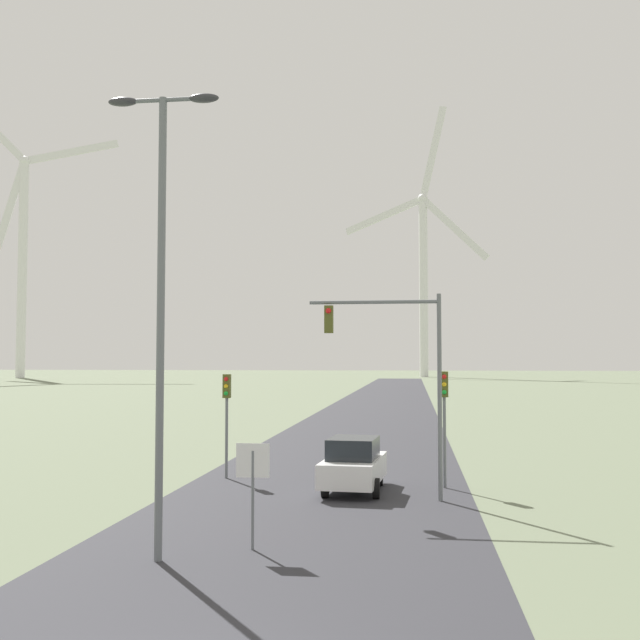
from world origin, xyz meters
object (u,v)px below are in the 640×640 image
(traffic_light_post_near_right, at_px, (444,402))
(wind_turbine_far_left, at_px, (23,244))
(car_approaching, at_px, (354,464))
(wind_turbine_left, at_px, (423,264))
(streetlamp, at_px, (161,270))
(traffic_light_post_near_left, at_px, (227,402))
(stop_sign_near, at_px, (253,475))
(traffic_light_mast_overhead, at_px, (396,355))

(traffic_light_post_near_right, xyz_separation_m, wind_turbine_far_left, (-95.97, 145.08, 29.91))
(car_approaching, xyz_separation_m, wind_turbine_far_left, (-92.86, 146.17, 31.97))
(car_approaching, distance_m, wind_turbine_far_left, 176.09)
(car_approaching, relative_size, wind_turbine_left, 0.06)
(streetlamp, relative_size, traffic_light_post_near_left, 2.69)
(stop_sign_near, height_order, traffic_light_mast_overhead, traffic_light_mast_overhead)
(traffic_light_mast_overhead, xyz_separation_m, wind_turbine_left, (3.37, 169.88, 24.61))
(streetlamp, xyz_separation_m, traffic_light_mast_overhead, (5.11, 7.89, -1.87))
(traffic_light_post_near_right, height_order, wind_turbine_far_left, wind_turbine_far_left)
(traffic_light_post_near_left, relative_size, traffic_light_mast_overhead, 0.59)
(stop_sign_near, xyz_separation_m, traffic_light_mast_overhead, (3.23, 6.67, 2.89))
(streetlamp, bearing_deg, traffic_light_post_near_right, 56.98)
(streetlamp, relative_size, wind_turbine_far_left, 0.15)
(streetlamp, relative_size, traffic_light_mast_overhead, 1.60)
(car_approaching, bearing_deg, traffic_light_mast_overhead, -43.19)
(stop_sign_near, relative_size, wind_turbine_left, 0.04)
(traffic_light_post_near_left, bearing_deg, stop_sign_near, -72.50)
(traffic_light_post_near_right, height_order, wind_turbine_left, wind_turbine_left)
(traffic_light_post_near_left, relative_size, car_approaching, 0.93)
(traffic_light_post_near_right, distance_m, wind_turbine_far_left, 176.51)
(streetlamp, bearing_deg, traffic_light_mast_overhead, 57.07)
(wind_turbine_left, bearing_deg, streetlamp, -92.73)
(wind_turbine_left, bearing_deg, traffic_light_post_near_left, -93.39)
(wind_turbine_far_left, bearing_deg, wind_turbine_left, 12.87)
(streetlamp, relative_size, wind_turbine_left, 0.15)
(traffic_light_post_near_right, xyz_separation_m, wind_turbine_left, (1.74, 167.41, 26.27))
(stop_sign_near, height_order, car_approaching, stop_sign_near)
(traffic_light_post_near_left, bearing_deg, streetlamp, -83.23)
(traffic_light_mast_overhead, bearing_deg, stop_sign_near, -115.84)
(stop_sign_near, relative_size, car_approaching, 0.59)
(car_approaching, height_order, wind_turbine_far_left, wind_turbine_far_left)
(car_approaching, bearing_deg, wind_turbine_left, 88.35)
(traffic_light_post_near_left, height_order, traffic_light_mast_overhead, traffic_light_mast_overhead)
(wind_turbine_far_left, bearing_deg, car_approaching, -57.57)
(stop_sign_near, xyz_separation_m, wind_turbine_left, (6.60, 176.56, 27.50))
(stop_sign_near, distance_m, car_approaching, 8.29)
(traffic_light_post_near_left, xyz_separation_m, wind_turbine_left, (9.85, 166.27, 26.37))
(traffic_light_post_near_left, height_order, wind_turbine_left, wind_turbine_left)
(traffic_light_post_near_right, distance_m, traffic_light_mast_overhead, 3.40)
(streetlamp, bearing_deg, wind_turbine_far_left, 119.86)
(traffic_light_mast_overhead, height_order, wind_turbine_left, wind_turbine_left)
(streetlamp, xyz_separation_m, stop_sign_near, (1.88, 1.22, -4.76))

